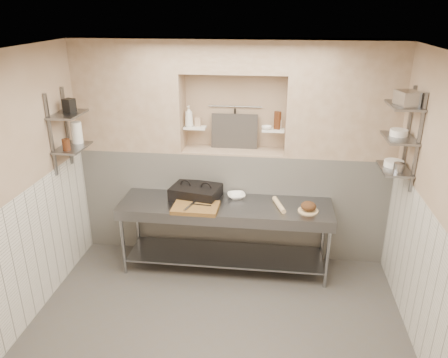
% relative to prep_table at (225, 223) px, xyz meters
% --- Properties ---
extents(floor, '(4.00, 3.90, 0.10)m').
position_rel_prep_table_xyz_m(floor, '(0.04, -1.18, -0.69)').
color(floor, '#484440').
rests_on(floor, ground).
extents(ceiling, '(4.00, 3.90, 0.10)m').
position_rel_prep_table_xyz_m(ceiling, '(0.04, -1.18, 2.21)').
color(ceiling, silver).
rests_on(ceiling, ground).
extents(wall_left, '(0.10, 3.90, 2.80)m').
position_rel_prep_table_xyz_m(wall_left, '(-2.01, -1.18, 0.76)').
color(wall_left, tan).
rests_on(wall_left, ground).
extents(wall_right, '(0.10, 3.90, 2.80)m').
position_rel_prep_table_xyz_m(wall_right, '(2.09, -1.18, 0.76)').
color(wall_right, tan).
rests_on(wall_right, ground).
extents(wall_back, '(4.00, 0.10, 2.80)m').
position_rel_prep_table_xyz_m(wall_back, '(0.04, 0.82, 0.76)').
color(wall_back, tan).
rests_on(wall_back, ground).
extents(backwall_lower, '(4.00, 0.40, 1.40)m').
position_rel_prep_table_xyz_m(backwall_lower, '(0.04, 0.57, 0.06)').
color(backwall_lower, silver).
rests_on(backwall_lower, floor).
extents(alcove_sill, '(1.30, 0.40, 0.02)m').
position_rel_prep_table_xyz_m(alcove_sill, '(0.04, 0.57, 0.77)').
color(alcove_sill, tan).
rests_on(alcove_sill, backwall_lower).
extents(backwall_pillar_left, '(1.35, 0.40, 1.40)m').
position_rel_prep_table_xyz_m(backwall_pillar_left, '(-1.29, 0.57, 1.46)').
color(backwall_pillar_left, tan).
rests_on(backwall_pillar_left, backwall_lower).
extents(backwall_pillar_right, '(1.35, 0.40, 1.40)m').
position_rel_prep_table_xyz_m(backwall_pillar_right, '(1.36, 0.57, 1.46)').
color(backwall_pillar_right, tan).
rests_on(backwall_pillar_right, backwall_lower).
extents(backwall_header, '(1.30, 0.40, 0.40)m').
position_rel_prep_table_xyz_m(backwall_header, '(0.04, 0.57, 1.96)').
color(backwall_header, tan).
rests_on(backwall_header, backwall_lower).
extents(wainscot_left, '(0.02, 3.90, 1.40)m').
position_rel_prep_table_xyz_m(wainscot_left, '(-1.95, -1.18, 0.06)').
color(wainscot_left, silver).
rests_on(wainscot_left, floor).
extents(wainscot_right, '(0.02, 3.90, 1.40)m').
position_rel_prep_table_xyz_m(wainscot_right, '(2.03, -1.18, 0.06)').
color(wainscot_right, silver).
rests_on(wainscot_right, floor).
extents(alcove_shelf_left, '(0.28, 0.16, 0.02)m').
position_rel_prep_table_xyz_m(alcove_shelf_left, '(-0.46, 0.57, 1.06)').
color(alcove_shelf_left, white).
rests_on(alcove_shelf_left, backwall_lower).
extents(alcove_shelf_right, '(0.28, 0.16, 0.02)m').
position_rel_prep_table_xyz_m(alcove_shelf_right, '(0.54, 0.57, 1.06)').
color(alcove_shelf_right, white).
rests_on(alcove_shelf_right, backwall_lower).
extents(utensil_rail, '(0.70, 0.02, 0.02)m').
position_rel_prep_table_xyz_m(utensil_rail, '(0.04, 0.74, 1.31)').
color(utensil_rail, gray).
rests_on(utensil_rail, wall_back).
extents(hanging_steel, '(0.02, 0.02, 0.30)m').
position_rel_prep_table_xyz_m(hanging_steel, '(0.04, 0.72, 1.14)').
color(hanging_steel, black).
rests_on(hanging_steel, utensil_rail).
extents(splash_panel, '(0.60, 0.08, 0.45)m').
position_rel_prep_table_xyz_m(splash_panel, '(0.04, 0.67, 1.00)').
color(splash_panel, '#383330').
rests_on(splash_panel, alcove_sill).
extents(shelf_rail_left_a, '(0.03, 0.03, 0.95)m').
position_rel_prep_table_xyz_m(shelf_rail_left_a, '(-1.94, 0.07, 1.16)').
color(shelf_rail_left_a, slate).
rests_on(shelf_rail_left_a, wall_left).
extents(shelf_rail_left_b, '(0.03, 0.03, 0.95)m').
position_rel_prep_table_xyz_m(shelf_rail_left_b, '(-1.94, -0.33, 1.16)').
color(shelf_rail_left_b, slate).
rests_on(shelf_rail_left_b, wall_left).
extents(wall_shelf_left_lower, '(0.30, 0.50, 0.02)m').
position_rel_prep_table_xyz_m(wall_shelf_left_lower, '(-1.80, -0.13, 0.96)').
color(wall_shelf_left_lower, slate).
rests_on(wall_shelf_left_lower, wall_left).
extents(wall_shelf_left_upper, '(0.30, 0.50, 0.03)m').
position_rel_prep_table_xyz_m(wall_shelf_left_upper, '(-1.80, -0.13, 1.36)').
color(wall_shelf_left_upper, slate).
rests_on(wall_shelf_left_upper, wall_left).
extents(shelf_rail_right_a, '(0.03, 0.03, 1.05)m').
position_rel_prep_table_xyz_m(shelf_rail_right_a, '(2.01, 0.07, 1.21)').
color(shelf_rail_right_a, slate).
rests_on(shelf_rail_right_a, wall_right).
extents(shelf_rail_right_b, '(0.03, 0.03, 1.05)m').
position_rel_prep_table_xyz_m(shelf_rail_right_b, '(2.01, -0.33, 1.21)').
color(shelf_rail_right_b, slate).
rests_on(shelf_rail_right_b, wall_right).
extents(wall_shelf_right_lower, '(0.30, 0.50, 0.02)m').
position_rel_prep_table_xyz_m(wall_shelf_right_lower, '(1.88, -0.13, 0.86)').
color(wall_shelf_right_lower, slate).
rests_on(wall_shelf_right_lower, wall_right).
extents(wall_shelf_right_mid, '(0.30, 0.50, 0.02)m').
position_rel_prep_table_xyz_m(wall_shelf_right_mid, '(1.88, -0.13, 1.21)').
color(wall_shelf_right_mid, slate).
rests_on(wall_shelf_right_mid, wall_right).
extents(wall_shelf_right_upper, '(0.30, 0.50, 0.03)m').
position_rel_prep_table_xyz_m(wall_shelf_right_upper, '(1.88, -0.13, 1.56)').
color(wall_shelf_right_upper, slate).
rests_on(wall_shelf_right_upper, wall_right).
extents(prep_table, '(2.60, 0.70, 0.90)m').
position_rel_prep_table_xyz_m(prep_table, '(0.00, 0.00, 0.00)').
color(prep_table, gray).
rests_on(prep_table, floor).
extents(panini_press, '(0.66, 0.53, 0.16)m').
position_rel_prep_table_xyz_m(panini_press, '(-0.39, 0.15, 0.34)').
color(panini_press, black).
rests_on(panini_press, prep_table).
extents(cutting_board, '(0.54, 0.39, 0.05)m').
position_rel_prep_table_xyz_m(cutting_board, '(-0.33, -0.18, 0.28)').
color(cutting_board, brown).
rests_on(cutting_board, prep_table).
extents(knife_blade, '(0.26, 0.06, 0.01)m').
position_rel_prep_table_xyz_m(knife_blade, '(-0.27, -0.15, 0.31)').
color(knife_blade, gray).
rests_on(knife_blade, cutting_board).
extents(tongs, '(0.11, 0.28, 0.03)m').
position_rel_prep_table_xyz_m(tongs, '(-0.40, -0.21, 0.32)').
color(tongs, gray).
rests_on(tongs, cutting_board).
extents(mixing_bowl, '(0.27, 0.27, 0.06)m').
position_rel_prep_table_xyz_m(mixing_bowl, '(0.12, 0.22, 0.29)').
color(mixing_bowl, white).
rests_on(mixing_bowl, prep_table).
extents(rolling_pin, '(0.17, 0.39, 0.06)m').
position_rel_prep_table_xyz_m(rolling_pin, '(0.65, 0.01, 0.29)').
color(rolling_pin, beige).
rests_on(rolling_pin, prep_table).
extents(bread_board, '(0.24, 0.24, 0.01)m').
position_rel_prep_table_xyz_m(bread_board, '(0.99, -0.07, 0.26)').
color(bread_board, beige).
rests_on(bread_board, prep_table).
extents(bread_loaf, '(0.18, 0.18, 0.11)m').
position_rel_prep_table_xyz_m(bread_loaf, '(0.99, -0.07, 0.33)').
color(bread_loaf, '#4C2D19').
rests_on(bread_loaf, bread_board).
extents(bottle_soap, '(0.12, 0.12, 0.27)m').
position_rel_prep_table_xyz_m(bottle_soap, '(-0.53, 0.56, 1.20)').
color(bottle_soap, white).
rests_on(bottle_soap, alcove_shelf_left).
extents(jar_alcove, '(0.07, 0.07, 0.11)m').
position_rel_prep_table_xyz_m(jar_alcove, '(-0.43, 0.61, 1.13)').
color(jar_alcove, tan).
rests_on(jar_alcove, alcove_shelf_left).
extents(bowl_alcove, '(0.17, 0.17, 0.04)m').
position_rel_prep_table_xyz_m(bowl_alcove, '(0.45, 0.55, 1.09)').
color(bowl_alcove, white).
rests_on(bowl_alcove, alcove_shelf_right).
extents(condiment_a, '(0.06, 0.06, 0.23)m').
position_rel_prep_table_xyz_m(condiment_a, '(0.60, 0.57, 1.18)').
color(condiment_a, '#432010').
rests_on(condiment_a, alcove_shelf_right).
extents(condiment_b, '(0.06, 0.06, 0.23)m').
position_rel_prep_table_xyz_m(condiment_b, '(0.57, 0.58, 1.18)').
color(condiment_b, '#432010').
rests_on(condiment_b, alcove_shelf_right).
extents(condiment_c, '(0.07, 0.07, 0.12)m').
position_rel_prep_table_xyz_m(condiment_c, '(0.60, 0.59, 1.13)').
color(condiment_c, white).
rests_on(condiment_c, alcove_shelf_right).
extents(jug_left, '(0.13, 0.13, 0.26)m').
position_rel_prep_table_xyz_m(jug_left, '(-1.80, 0.02, 1.10)').
color(jug_left, white).
rests_on(jug_left, wall_shelf_left_lower).
extents(jar_left, '(0.09, 0.09, 0.13)m').
position_rel_prep_table_xyz_m(jar_left, '(-1.80, -0.27, 1.04)').
color(jar_left, '#432010').
rests_on(jar_left, wall_shelf_left_lower).
extents(box_left_upper, '(0.14, 0.14, 0.16)m').
position_rel_prep_table_xyz_m(box_left_upper, '(-1.80, -0.08, 1.45)').
color(box_left_upper, black).
rests_on(box_left_upper, wall_shelf_left_upper).
extents(bowl_right, '(0.21, 0.21, 0.06)m').
position_rel_prep_table_xyz_m(bowl_right, '(1.88, -0.08, 0.90)').
color(bowl_right, white).
rests_on(bowl_right, wall_shelf_right_lower).
extents(canister_right, '(0.11, 0.11, 0.11)m').
position_rel_prep_table_xyz_m(canister_right, '(1.88, -0.27, 0.92)').
color(canister_right, gray).
rests_on(canister_right, wall_shelf_right_lower).
extents(bowl_right_mid, '(0.19, 0.19, 0.07)m').
position_rel_prep_table_xyz_m(bowl_right_mid, '(1.88, -0.08, 1.25)').
color(bowl_right_mid, white).
rests_on(bowl_right_mid, wall_shelf_right_mid).
extents(basket_right, '(0.25, 0.28, 0.15)m').
position_rel_prep_table_xyz_m(basket_right, '(1.88, -0.21, 1.65)').
color(basket_right, gray).
rests_on(basket_right, wall_shelf_right_upper).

